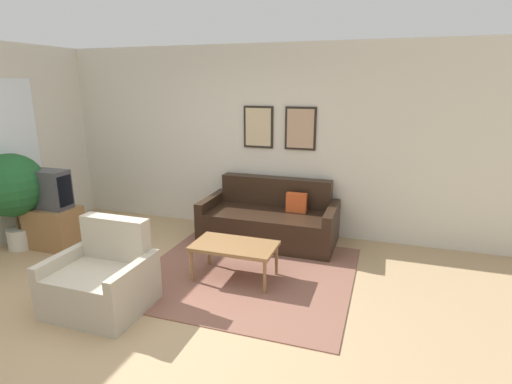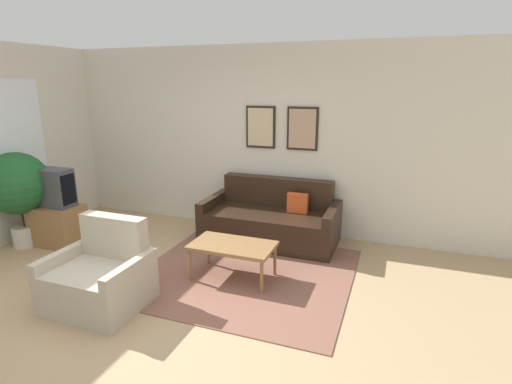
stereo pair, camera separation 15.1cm
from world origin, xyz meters
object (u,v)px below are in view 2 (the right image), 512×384
object	(u,v)px
potted_plant_tall	(17,186)
coffee_table	(233,247)
armchair	(100,278)
couch	(271,221)
tv	(53,188)

from	to	relation	value
potted_plant_tall	coffee_table	bearing A→B (deg)	1.85
coffee_table	armchair	world-z (taller)	armchair
couch	tv	xyz separation A→B (m)	(-2.71, -1.14, 0.51)
coffee_table	couch	bearing A→B (deg)	87.75
couch	tv	distance (m)	2.98
couch	coffee_table	world-z (taller)	couch
coffee_table	tv	bearing A→B (deg)	177.88
coffee_table	armchair	size ratio (longest dim) A/B	1.03
couch	potted_plant_tall	xyz separation A→B (m)	(-3.12, -1.34, 0.55)
couch	coffee_table	xyz separation A→B (m)	(-0.05, -1.24, 0.08)
tv	coffee_table	bearing A→B (deg)	-2.12
tv	armchair	size ratio (longest dim) A/B	0.59
armchair	potted_plant_tall	bearing A→B (deg)	168.58
armchair	potted_plant_tall	distance (m)	2.30
tv	armchair	bearing A→B (deg)	-32.96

